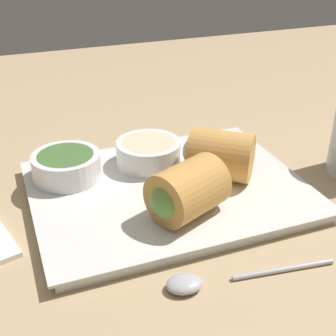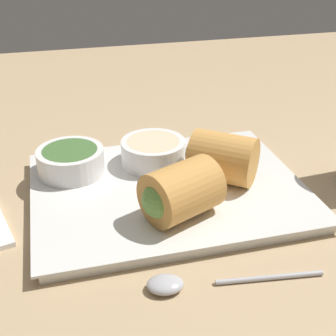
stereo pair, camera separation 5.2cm
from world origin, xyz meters
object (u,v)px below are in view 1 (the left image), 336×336
(dipping_bowl_near, at_px, (149,152))
(dipping_bowl_far, at_px, (66,165))
(spoon, at_px, (205,281))
(serving_plate, at_px, (168,191))

(dipping_bowl_near, bearing_deg, dipping_bowl_far, 178.93)
(dipping_bowl_far, height_order, spoon, dipping_bowl_far)
(serving_plate, distance_m, dipping_bowl_near, 0.06)
(dipping_bowl_near, relative_size, spoon, 0.49)
(dipping_bowl_near, relative_size, dipping_bowl_far, 1.00)
(dipping_bowl_far, bearing_deg, spoon, -68.75)
(dipping_bowl_near, bearing_deg, serving_plate, -86.46)
(serving_plate, xyz_separation_m, dipping_bowl_far, (-0.11, 0.06, 0.02))
(serving_plate, height_order, spoon, serving_plate)
(serving_plate, relative_size, spoon, 1.91)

